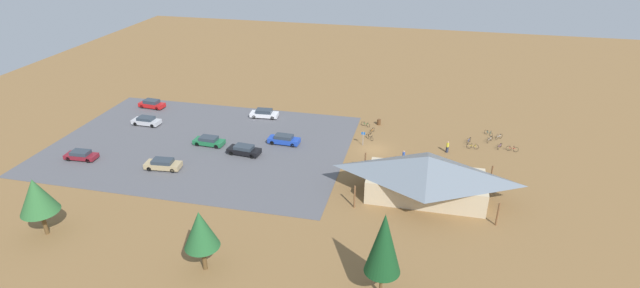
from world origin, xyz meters
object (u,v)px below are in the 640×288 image
at_px(visitor_at_bikes, 447,147).
at_px(pine_far_west, 36,196).
at_px(car_red_end_stall, 152,104).
at_px(pine_center, 200,230).
at_px(bicycle_black_yard_right, 370,137).
at_px(bicycle_red_by_bin, 512,149).
at_px(bicycle_yellow_yard_left, 473,146).
at_px(car_black_mid_lot, 244,150).
at_px(car_silver_aisle_side, 146,121).
at_px(car_green_second_row, 209,141).
at_px(car_tan_by_curb, 163,164).
at_px(car_white_near_entry, 264,113).
at_px(car_maroon_inner_stall, 81,155).
at_px(bicycle_orange_lone_west, 372,131).
at_px(pine_west, 384,243).
at_px(car_blue_back_corner, 284,139).
at_px(visitor_crossing_yard, 404,156).
at_px(lot_sign, 363,136).
at_px(bicycle_purple_near_porch, 500,146).
at_px(bicycle_blue_trailside, 469,141).
at_px(bicycle_white_edge_north, 499,137).
at_px(bicycle_silver_back_row, 490,140).
at_px(bicycle_teal_near_sign, 488,133).
at_px(bike_pavilion, 427,175).
at_px(bicycle_green_yard_front, 365,124).
at_px(trash_bin, 379,122).

bearing_deg(visitor_at_bikes, pine_far_west, 35.05).
bearing_deg(car_red_end_stall, pine_center, 126.33).
height_order(bicycle_black_yard_right, bicycle_red_by_bin, bicycle_red_by_bin).
relative_size(bicycle_yellow_yard_left, car_black_mid_lot, 0.37).
distance_m(car_silver_aisle_side, car_green_second_row, 13.69).
relative_size(pine_center, car_tan_by_curb, 1.34).
distance_m(car_white_near_entry, car_tan_by_curb, 21.17).
distance_m(bicycle_black_yard_right, bicycle_red_by_bin, 20.45).
relative_size(bicycle_black_yard_right, car_maroon_inner_stall, 0.28).
bearing_deg(bicycle_orange_lone_west, pine_west, 98.74).
xyz_separation_m(car_blue_back_corner, visitor_crossing_yard, (-17.56, 1.71, 0.16)).
xyz_separation_m(lot_sign, visitor_crossing_yard, (-6.17, 3.96, -0.50)).
bearing_deg(pine_center, bicycle_purple_near_porch, -131.90).
relative_size(bicycle_blue_trailside, car_blue_back_corner, 0.35).
bearing_deg(pine_far_west, car_green_second_row, -108.23).
relative_size(bicycle_black_yard_right, car_white_near_entry, 0.27).
xyz_separation_m(pine_center, bicycle_orange_lone_west, (-11.61, -35.04, -4.22)).
bearing_deg(car_red_end_stall, car_green_second_row, 144.26).
bearing_deg(bicycle_white_edge_north, car_tan_by_curb, 24.02).
height_order(car_red_end_stall, car_maroon_inner_stall, car_red_end_stall).
bearing_deg(car_green_second_row, bicycle_silver_back_row, -165.42).
bearing_deg(lot_sign, bicycle_teal_near_sign, -156.90).
distance_m(pine_far_west, bicycle_blue_trailside, 56.13).
relative_size(bicycle_teal_near_sign, car_red_end_stall, 0.26).
xyz_separation_m(pine_far_west, car_white_near_entry, (-12.37, -35.62, -3.98)).
xyz_separation_m(pine_far_west, bicycle_purple_near_porch, (-49.35, -32.41, -4.38)).
xyz_separation_m(bike_pavilion, car_silver_aisle_side, (44.22, -11.77, -2.29)).
relative_size(car_red_end_stall, car_maroon_inner_stall, 1.03).
height_order(bicycle_black_yard_right, bicycle_orange_lone_west, bicycle_orange_lone_west).
height_order(car_red_end_stall, visitor_crossing_yard, visitor_crossing_yard).
distance_m(lot_sign, bicycle_purple_near_porch, 19.83).
bearing_deg(car_blue_back_corner, pine_far_west, 55.40).
distance_m(bike_pavilion, bicycle_blue_trailside, 17.70).
height_order(bike_pavilion, bicycle_white_edge_north, bike_pavilion).
relative_size(bicycle_blue_trailside, car_red_end_stall, 0.36).
bearing_deg(bicycle_yellow_yard_left, car_red_end_stall, -4.27).
relative_size(lot_sign, car_white_near_entry, 0.47).
height_order(bicycle_blue_trailside, visitor_at_bikes, visitor_at_bikes).
height_order(bicycle_green_yard_front, bicycle_white_edge_north, bicycle_white_edge_north).
distance_m(bicycle_silver_back_row, car_tan_by_curb, 46.93).
bearing_deg(trash_bin, car_green_second_row, 29.36).
distance_m(bicycle_black_yard_right, car_tan_by_curb, 29.82).
bearing_deg(bicycle_purple_near_porch, car_silver_aisle_side, 4.13).
height_order(car_white_near_entry, car_blue_back_corner, car_white_near_entry).
distance_m(bicycle_blue_trailside, bicycle_teal_near_sign, 4.68).
height_order(bicycle_white_edge_north, car_red_end_stall, car_red_end_stall).
height_order(bicycle_black_yard_right, car_maroon_inner_stall, car_maroon_inner_stall).
xyz_separation_m(pine_far_west, pine_west, (-35.93, 1.06, 0.92)).
distance_m(bike_pavilion, car_black_mid_lot, 25.94).
bearing_deg(pine_far_west, bicycle_red_by_bin, -148.01).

